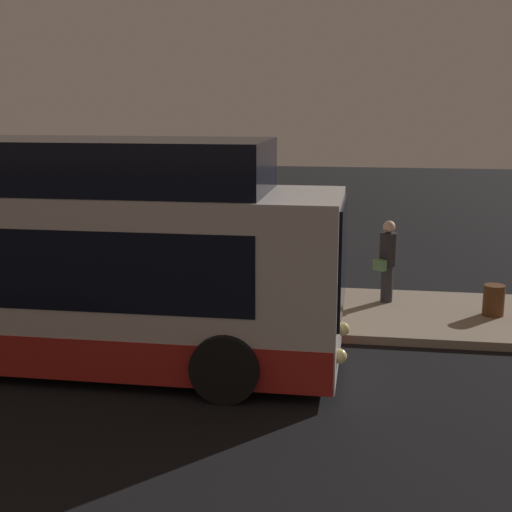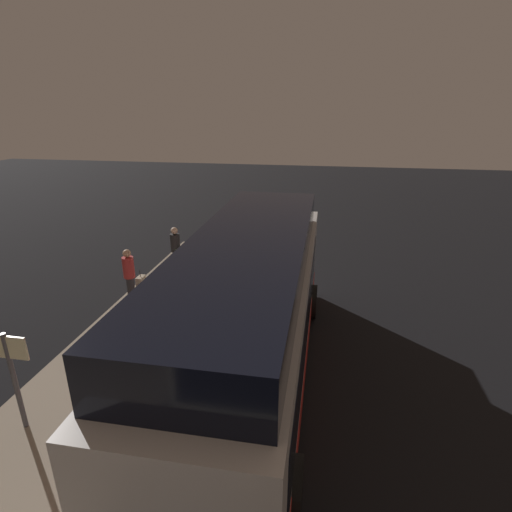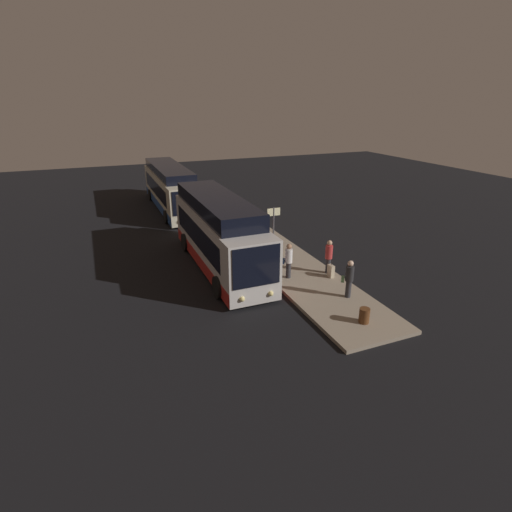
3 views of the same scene
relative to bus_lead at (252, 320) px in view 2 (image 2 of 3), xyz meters
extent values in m
plane|color=black|center=(-0.10, 0.16, -1.80)|extent=(80.00, 80.00, 0.00)
cube|color=gray|center=(-0.10, 3.56, -1.71)|extent=(20.00, 3.59, 0.17)
cube|color=silver|center=(0.09, 0.00, -0.15)|extent=(10.55, 2.53, 2.91)
cube|color=#B2231E|center=(0.09, 0.00, -1.26)|extent=(10.50, 2.55, 0.70)
cube|color=black|center=(-0.17, 0.00, 0.20)|extent=(8.65, 2.56, 1.28)
cube|color=black|center=(5.39, 0.00, 0.28)|extent=(0.06, 2.23, 1.86)
sphere|color=#F9E58C|center=(5.41, 0.70, -1.16)|extent=(0.24, 0.24, 0.24)
sphere|color=#F9E58C|center=(5.41, -0.70, -1.16)|extent=(0.24, 0.24, 0.24)
cylinder|color=black|center=(3.68, 1.27, -1.25)|extent=(1.09, 0.30, 1.09)
cylinder|color=black|center=(3.68, -1.27, -1.25)|extent=(1.09, 0.30, 1.09)
cylinder|color=black|center=(-3.18, 1.27, -1.25)|extent=(1.09, 0.30, 1.09)
cylinder|color=black|center=(-3.18, -1.27, -1.25)|extent=(1.09, 0.30, 1.09)
cube|color=black|center=(-0.33, 0.00, 1.74)|extent=(8.97, 2.33, 0.86)
cylinder|color=#2D2D33|center=(3.50, 4.90, -1.20)|extent=(0.29, 0.29, 0.84)
cylinder|color=#BF3333|center=(3.50, 4.90, -0.42)|extent=(0.42, 0.42, 0.73)
sphere|color=tan|center=(3.50, 4.90, 0.08)|extent=(0.27, 0.27, 0.27)
cylinder|color=#2D2D33|center=(3.23, 2.68, -1.20)|extent=(0.36, 0.36, 0.85)
cylinder|color=silver|center=(3.23, 2.68, -0.40)|extent=(0.51, 0.51, 0.74)
sphere|color=#9E7051|center=(3.23, 2.68, 0.10)|extent=(0.28, 0.28, 0.28)
cube|color=#334C7F|center=(3.06, 2.45, -0.72)|extent=(0.31, 0.28, 0.24)
cylinder|color=#2D2D33|center=(6.25, 4.29, -1.20)|extent=(0.37, 0.37, 0.84)
cylinder|color=#262628|center=(6.25, 4.29, -0.42)|extent=(0.53, 0.53, 0.73)
sphere|color=beige|center=(6.25, 4.29, 0.08)|extent=(0.27, 0.27, 0.27)
cube|color=#598C59|center=(6.08, 4.06, -0.73)|extent=(0.31, 0.28, 0.24)
cube|color=beige|center=(4.00, 4.77, -1.29)|extent=(0.40, 0.22, 0.66)
cylinder|color=black|center=(4.00, 4.77, -0.84)|extent=(0.02, 0.02, 0.24)
cylinder|color=#4C4C51|center=(-2.37, 4.39, -0.51)|extent=(0.10, 0.10, 2.23)
cube|color=beige|center=(-2.37, 4.39, 0.31)|extent=(0.04, 0.89, 0.50)
cylinder|color=#593319|center=(8.45, 3.58, -1.30)|extent=(0.44, 0.44, 0.65)
camera|label=1|loc=(5.78, -11.41, 2.77)|focal=50.00mm
camera|label=2|loc=(-8.01, -1.50, 4.64)|focal=28.00mm
camera|label=3|loc=(20.11, -6.08, 7.11)|focal=28.00mm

